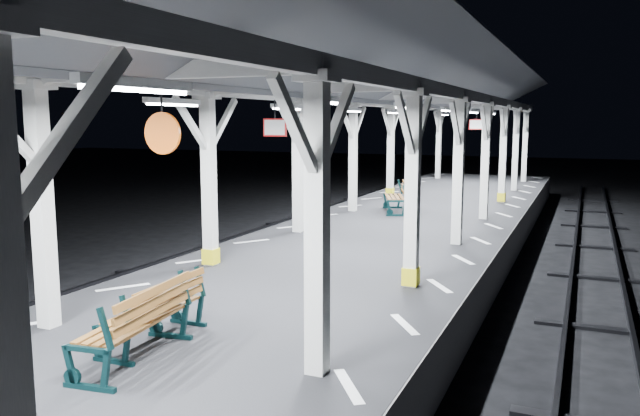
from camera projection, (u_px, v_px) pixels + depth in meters
The scene contains 9 objects.
ground at pixel (251, 366), 9.71m from camera, with size 120.00×120.00×0.00m, color black.
platform at pixel (250, 336), 9.64m from camera, with size 6.00×50.00×1.00m, color black.
hazard_stripes_left at pixel (123, 287), 10.53m from camera, with size 1.00×48.00×0.01m, color silver.
hazard_stripes_right at pixel (405, 324), 8.62m from camera, with size 1.00×48.00×0.01m, color silver.
track_left at pixel (17, 321), 11.65m from camera, with size 2.20×60.00×0.16m.
canopy at pixel (245, 67), 9.06m from camera, with size 5.40×49.00×4.65m.
bench_near at pixel (159, 309), 7.83m from camera, with size 0.62×1.58×0.85m.
bench_mid at pixel (140, 321), 7.21m from camera, with size 0.83×1.77×0.93m.
bench_far at pixel (398, 196), 19.13m from camera, with size 1.21×1.85×0.94m.
Camera 1 is at (4.65, -8.10, 3.80)m, focal length 35.00 mm.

